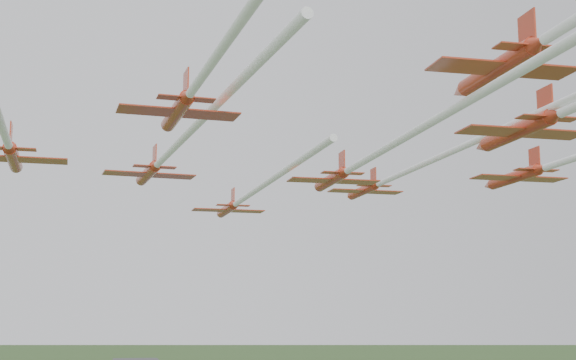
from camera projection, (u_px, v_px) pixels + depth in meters
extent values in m
cylinder|color=red|center=(227.00, 209.00, 101.78)|extent=(1.50, 8.71, 1.12)
cone|color=red|center=(220.00, 214.00, 106.78)|extent=(1.20, 1.88, 1.12)
cone|color=red|center=(235.00, 204.00, 97.06)|extent=(1.07, 1.27, 1.02)
ellipsoid|color=black|center=(224.00, 208.00, 103.79)|extent=(0.47, 0.99, 0.33)
cube|color=red|center=(228.00, 211.00, 100.96)|extent=(9.08, 3.04, 0.10)
cube|color=red|center=(233.00, 205.00, 97.99)|extent=(4.13, 1.40, 0.08)
cube|color=red|center=(233.00, 197.00, 98.37)|extent=(0.18, 1.84, 2.04)
cylinder|color=silver|center=(273.00, 179.00, 78.42)|extent=(2.29, 37.99, 0.61)
cylinder|color=red|center=(148.00, 174.00, 85.21)|extent=(2.23, 9.26, 1.19)
cone|color=red|center=(140.00, 182.00, 90.40)|extent=(1.40, 2.07, 1.19)
cone|color=red|center=(156.00, 165.00, 80.33)|extent=(1.22, 1.41, 1.08)
ellipsoid|color=black|center=(145.00, 173.00, 87.30)|extent=(0.57, 1.07, 0.35)
cube|color=red|center=(149.00, 175.00, 84.36)|extent=(9.76, 3.88, 0.11)
cube|color=red|center=(155.00, 167.00, 81.29)|extent=(4.44, 1.78, 0.09)
cube|color=red|center=(155.00, 156.00, 81.68)|extent=(0.33, 1.94, 2.16)
cylinder|color=silver|center=(207.00, 114.00, 59.71)|extent=(5.58, 42.80, 0.65)
cylinder|color=red|center=(363.00, 191.00, 93.65)|extent=(1.31, 8.23, 1.06)
cone|color=red|center=(349.00, 197.00, 98.40)|extent=(1.11, 1.77, 1.06)
cone|color=red|center=(377.00, 184.00, 89.17)|extent=(1.00, 1.19, 0.96)
ellipsoid|color=black|center=(357.00, 190.00, 95.56)|extent=(0.43, 0.93, 0.31)
cube|color=red|center=(365.00, 192.00, 92.87)|extent=(8.56, 2.77, 0.10)
cube|color=red|center=(374.00, 186.00, 90.05)|extent=(3.89, 1.27, 0.08)
cube|color=red|center=(373.00, 177.00, 90.41)|extent=(0.15, 1.74, 1.93)
cylinder|color=silver|center=(473.00, 142.00, 67.21)|extent=(1.94, 44.85, 0.58)
cylinder|color=red|center=(13.00, 158.00, 64.09)|extent=(1.46, 8.21, 1.06)
cone|color=red|center=(17.00, 169.00, 68.80)|extent=(1.14, 1.78, 1.06)
cone|color=red|center=(9.00, 146.00, 59.65)|extent=(1.02, 1.20, 0.96)
ellipsoid|color=black|center=(15.00, 158.00, 65.98)|extent=(0.45, 0.93, 0.31)
cube|color=red|center=(12.00, 159.00, 63.31)|extent=(8.57, 2.91, 0.10)
cube|color=red|center=(10.00, 149.00, 60.52)|extent=(3.90, 1.34, 0.08)
cube|color=red|center=(11.00, 136.00, 60.88)|extent=(0.18, 1.73, 1.92)
cylinder|color=red|center=(331.00, 180.00, 72.49)|extent=(1.11, 7.84, 1.01)
cone|color=red|center=(317.00, 188.00, 77.04)|extent=(1.03, 1.67, 1.01)
cone|color=red|center=(346.00, 171.00, 68.20)|extent=(0.93, 1.12, 0.92)
ellipsoid|color=black|center=(325.00, 179.00, 74.32)|extent=(0.40, 0.88, 0.29)
cube|color=red|center=(333.00, 181.00, 71.74)|extent=(8.13, 2.50, 0.09)
cube|color=red|center=(343.00, 173.00, 69.04)|extent=(3.70, 1.15, 0.07)
cube|color=red|center=(342.00, 162.00, 69.39)|extent=(0.11, 1.66, 1.84)
cylinder|color=silver|center=(442.00, 116.00, 49.07)|extent=(1.05, 38.83, 0.55)
cylinder|color=red|center=(514.00, 177.00, 82.11)|extent=(1.38, 9.24, 1.19)
cone|color=red|center=(488.00, 186.00, 87.46)|extent=(1.23, 1.98, 1.19)
cone|color=red|center=(542.00, 168.00, 77.07)|extent=(1.11, 1.32, 1.08)
ellipsoid|color=black|center=(504.00, 177.00, 84.26)|extent=(0.48, 1.04, 0.35)
cube|color=red|center=(519.00, 178.00, 81.23)|extent=(9.60, 3.01, 0.11)
cube|color=red|center=(536.00, 170.00, 78.05)|extent=(4.36, 1.39, 0.09)
cube|color=red|center=(534.00, 158.00, 78.46)|extent=(0.15, 1.95, 2.17)
cylinder|color=red|center=(177.00, 112.00, 54.38)|extent=(1.68, 7.87, 1.01)
cone|color=red|center=(166.00, 127.00, 58.84)|extent=(1.15, 1.74, 1.01)
cone|color=red|center=(189.00, 95.00, 50.19)|extent=(1.01, 1.18, 0.92)
ellipsoid|color=black|center=(173.00, 113.00, 56.18)|extent=(0.46, 0.90, 0.29)
cube|color=red|center=(179.00, 113.00, 53.65)|extent=(8.27, 3.07, 0.09)
cube|color=red|center=(186.00, 99.00, 51.01)|extent=(3.76, 1.41, 0.07)
cube|color=red|center=(186.00, 84.00, 51.35)|extent=(0.23, 1.66, 1.84)
cylinder|color=red|center=(517.00, 132.00, 60.33)|extent=(1.39, 9.39, 1.21)
cone|color=red|center=(481.00, 147.00, 65.78)|extent=(1.25, 2.01, 1.21)
cone|color=red|center=(556.00, 115.00, 55.21)|extent=(1.13, 1.34, 1.10)
ellipsoid|color=black|center=(502.00, 132.00, 62.52)|extent=(0.48, 1.06, 0.35)
cube|color=red|center=(523.00, 133.00, 59.44)|extent=(9.76, 3.05, 0.11)
cube|color=red|center=(548.00, 118.00, 56.21)|extent=(4.44, 1.41, 0.09)
cube|color=red|center=(545.00, 102.00, 56.62)|extent=(0.15, 1.99, 2.21)
cylinder|color=red|center=(496.00, 69.00, 46.32)|extent=(1.13, 8.23, 1.06)
cone|color=red|center=(460.00, 92.00, 51.10)|extent=(1.08, 1.75, 1.06)
cone|color=red|center=(539.00, 42.00, 41.81)|extent=(0.98, 1.17, 0.97)
ellipsoid|color=black|center=(481.00, 72.00, 48.24)|extent=(0.41, 0.92, 0.31)
cube|color=red|center=(503.00, 69.00, 45.53)|extent=(8.53, 2.58, 0.10)
cube|color=red|center=(530.00, 48.00, 42.69)|extent=(3.88, 1.19, 0.08)
cube|color=red|center=(527.00, 30.00, 43.06)|extent=(0.11, 1.74, 1.93)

